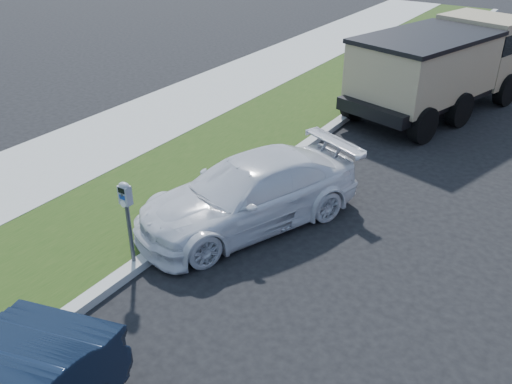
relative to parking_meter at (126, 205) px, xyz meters
The scene contains 5 objects.
ground 3.07m from the parking_meter, 18.22° to the left, with size 120.00×120.00×0.00m, color black.
streetside 4.25m from the parking_meter, 135.14° to the left, with size 6.12×50.00×0.15m.
parking_meter is the anchor object (origin of this frame).
white_wagon 2.59m from the parking_meter, 69.84° to the left, with size 1.84×4.52×1.31m, color silver.
dump_truck 10.90m from the parking_meter, 79.39° to the left, with size 3.93×6.66×2.46m.
Camera 1 is at (3.20, -6.06, 5.63)m, focal length 38.00 mm.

